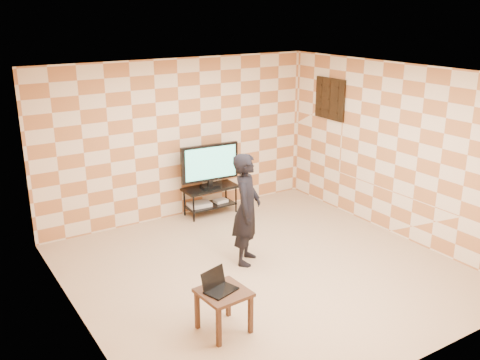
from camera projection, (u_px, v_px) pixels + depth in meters
name	position (u px, v px, depth m)	size (l,w,h in m)	color
floor	(263.00, 270.00, 7.44)	(5.00, 5.00, 0.00)	tan
wall_back	(180.00, 139.00, 9.02)	(5.00, 0.02, 2.70)	beige
wall_front	(417.00, 246.00, 5.01)	(5.00, 0.02, 2.70)	beige
wall_left	(74.00, 216.00, 5.74)	(0.02, 5.00, 2.70)	beige
wall_right	(396.00, 151.00, 8.29)	(0.02, 5.00, 2.70)	beige
ceiling	(266.00, 74.00, 6.60)	(5.00, 5.00, 0.02)	white
wall_art	(330.00, 99.00, 9.33)	(0.04, 0.72, 0.72)	black
tv_stand	(210.00, 194.00, 9.33)	(0.96, 0.43, 0.50)	black
tv	(210.00, 164.00, 9.15)	(1.05, 0.22, 0.76)	black
dvd_player	(199.00, 204.00, 9.30)	(0.38, 0.27, 0.06)	silver
game_console	(221.00, 201.00, 9.49)	(0.23, 0.17, 0.05)	silver
side_table	(224.00, 298.00, 5.93)	(0.55, 0.55, 0.50)	#321E16
laptop	(218.00, 286.00, 5.91)	(0.40, 0.36, 0.23)	black
person	(247.00, 209.00, 7.44)	(0.58, 0.38, 1.60)	black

